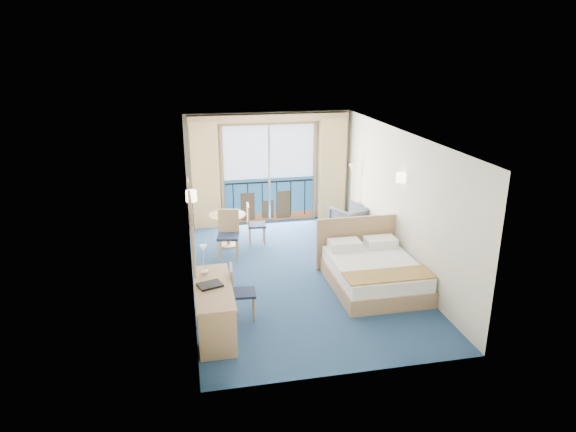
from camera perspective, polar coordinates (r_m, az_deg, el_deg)
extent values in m
plane|color=navy|center=(10.00, 1.08, -6.39)|extent=(6.50, 6.50, 0.00)
cube|color=silver|center=(12.60, -2.14, 5.39)|extent=(4.00, 0.02, 2.70)
cube|color=silver|center=(6.59, 7.43, -7.41)|extent=(4.00, 0.02, 2.70)
cube|color=silver|center=(9.30, -11.04, 0.23)|extent=(0.02, 6.50, 2.70)
cube|color=silver|center=(10.13, 12.30, 1.67)|extent=(0.02, 6.50, 2.70)
cube|color=silver|center=(9.19, 1.19, 9.11)|extent=(4.00, 6.50, 0.02)
cube|color=navy|center=(12.77, -2.07, 1.89)|extent=(2.20, 0.02, 1.08)
cube|color=silver|center=(12.48, -2.14, 7.18)|extent=(2.20, 0.02, 1.32)
cube|color=brown|center=(12.90, -2.05, -0.06)|extent=(2.20, 0.02, 0.20)
cube|color=black|center=(12.64, -2.09, 3.80)|extent=(2.20, 0.02, 0.04)
cube|color=tan|center=(12.35, -2.17, 10.36)|extent=(2.36, 0.03, 0.12)
cube|color=tan|center=(12.46, -7.34, 4.38)|extent=(0.06, 0.03, 2.40)
cube|color=tan|center=(12.82, 2.99, 4.92)|extent=(0.06, 0.03, 2.40)
cube|color=silver|center=(12.59, -2.10, 4.67)|extent=(0.05, 0.02, 2.40)
cube|color=#3C2C1B|center=(12.86, -0.52, 1.29)|extent=(0.35, 0.02, 0.70)
cube|color=#3C2C1B|center=(12.73, -4.50, 1.04)|extent=(0.35, 0.02, 0.70)
cube|color=#3C2C1B|center=(12.83, -2.27, 0.76)|extent=(0.30, 0.02, 0.45)
cube|color=black|center=(12.65, -6.09, 1.60)|extent=(0.02, 0.01, 0.90)
cube|color=black|center=(12.69, -4.47, 1.70)|extent=(0.02, 0.01, 0.90)
cube|color=black|center=(12.74, -2.87, 1.80)|extent=(0.03, 0.01, 0.90)
cube|color=black|center=(12.79, -1.27, 1.89)|extent=(0.03, 0.01, 0.90)
cube|color=black|center=(12.86, 0.31, 1.99)|extent=(0.02, 0.01, 0.90)
cube|color=black|center=(12.94, 1.87, 2.08)|extent=(0.02, 0.01, 0.90)
cube|color=tan|center=(12.28, -9.16, 4.45)|extent=(0.65, 0.22, 2.55)
cube|color=tan|center=(12.78, 4.90, 5.17)|extent=(0.65, 0.22, 2.55)
cube|color=tan|center=(12.22, -2.09, 10.84)|extent=(3.80, 0.25, 0.18)
cube|color=tan|center=(7.81, -10.65, -1.75)|extent=(0.04, 1.25, 0.95)
cube|color=silver|center=(7.81, -10.49, -1.74)|extent=(0.01, 1.12, 0.82)
cube|color=tan|center=(9.66, -10.98, 2.48)|extent=(0.03, 0.42, 0.52)
cube|color=gray|center=(9.66, -10.86, 2.49)|extent=(0.01, 0.34, 0.44)
cylinder|color=beige|center=(8.58, -10.70, 2.20)|extent=(0.18, 0.18, 0.18)
cylinder|color=beige|center=(9.84, 12.47, 4.19)|extent=(0.18, 0.18, 0.18)
cube|color=tan|center=(9.50, 9.55, -7.12)|extent=(1.52, 1.89, 0.28)
cube|color=white|center=(9.40, 9.64, -5.68)|extent=(1.46, 1.84, 0.24)
cube|color=#B58746|center=(8.82, 11.11, -6.49)|extent=(1.50, 0.52, 0.03)
cube|color=white|center=(9.79, 6.31, -3.21)|extent=(0.59, 0.38, 0.17)
cube|color=white|center=(10.03, 10.24, -2.87)|extent=(0.59, 0.38, 0.17)
cube|color=tan|center=(10.21, 7.69, -2.85)|extent=(1.66, 0.06, 1.04)
cube|color=tan|center=(10.98, 9.39, -2.78)|extent=(0.41, 0.39, 0.54)
cube|color=silver|center=(10.89, 9.21, -1.22)|extent=(0.20, 0.16, 0.08)
imported|color=#4E545F|center=(11.91, 6.94, -0.51)|extent=(1.03, 1.04, 0.71)
cylinder|color=silver|center=(12.48, 6.95, -1.27)|extent=(0.22, 0.22, 0.03)
cylinder|color=silver|center=(12.25, 7.08, 1.93)|extent=(0.02, 0.02, 1.48)
cone|color=beige|center=(12.06, 7.22, 5.30)|extent=(0.20, 0.20, 0.18)
cube|color=tan|center=(7.88, -8.31, -7.85)|extent=(0.56, 1.63, 0.04)
cube|color=tan|center=(7.57, -7.89, -12.30)|extent=(0.53, 0.49, 0.72)
cylinder|color=tan|center=(8.22, -10.03, -9.73)|extent=(0.05, 0.05, 0.72)
cylinder|color=tan|center=(8.24, -6.53, -9.48)|extent=(0.05, 0.05, 0.72)
cylinder|color=tan|center=(8.72, -10.17, -8.01)|extent=(0.05, 0.05, 0.72)
cylinder|color=tan|center=(8.74, -6.88, -7.78)|extent=(0.05, 0.05, 0.72)
cube|color=#1C2442|center=(8.35, -4.97, -8.51)|extent=(0.41, 0.41, 0.05)
cube|color=tan|center=(8.24, -6.30, -7.09)|extent=(0.07, 0.39, 0.46)
cylinder|color=tan|center=(8.32, -3.79, -10.32)|extent=(0.03, 0.03, 0.41)
cylinder|color=tan|center=(8.59, -3.93, -9.32)|extent=(0.03, 0.03, 0.41)
cylinder|color=tan|center=(8.31, -5.97, -10.42)|extent=(0.03, 0.03, 0.41)
cylinder|color=tan|center=(8.58, -6.03, -9.42)|extent=(0.03, 0.03, 0.41)
cube|color=black|center=(7.87, -8.67, -7.58)|extent=(0.42, 0.36, 0.03)
cylinder|color=silver|center=(8.29, -9.24, -6.10)|extent=(0.12, 0.12, 0.02)
cylinder|color=silver|center=(8.21, -9.31, -4.87)|extent=(0.02, 0.02, 0.41)
cone|color=beige|center=(8.13, -9.39, -3.54)|extent=(0.11, 0.11, 0.10)
cylinder|color=tan|center=(11.20, -6.76, 0.09)|extent=(0.79, 0.79, 0.04)
cylinder|color=tan|center=(11.31, -6.69, -1.58)|extent=(0.08, 0.08, 0.70)
cylinder|color=tan|center=(11.43, -6.63, -3.15)|extent=(0.44, 0.44, 0.03)
cube|color=#1C2442|center=(11.32, -3.49, -1.00)|extent=(0.42, 0.42, 0.05)
cube|color=tan|center=(11.23, -4.46, 0.12)|extent=(0.07, 0.39, 0.46)
cylinder|color=tan|center=(11.26, -2.61, -2.32)|extent=(0.03, 0.03, 0.42)
cylinder|color=tan|center=(11.55, -2.74, -1.77)|extent=(0.03, 0.03, 0.42)
cylinder|color=tan|center=(11.24, -4.21, -2.39)|extent=(0.03, 0.03, 0.42)
cylinder|color=tan|center=(11.54, -4.31, -1.83)|extent=(0.03, 0.03, 0.42)
cube|color=#1C2442|center=(10.56, -6.67, -2.28)|extent=(0.50, 0.50, 0.05)
cube|color=tan|center=(10.66, -6.63, -0.55)|extent=(0.43, 0.12, 0.51)
cylinder|color=tan|center=(10.51, -7.66, -3.91)|extent=(0.04, 0.04, 0.46)
cylinder|color=tan|center=(10.48, -5.75, -3.91)|extent=(0.04, 0.04, 0.46)
cylinder|color=tan|center=(10.83, -7.46, -3.20)|extent=(0.04, 0.04, 0.46)
cylinder|color=tan|center=(10.80, -5.62, -3.20)|extent=(0.04, 0.04, 0.46)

